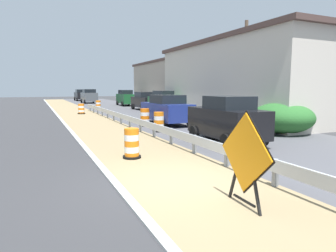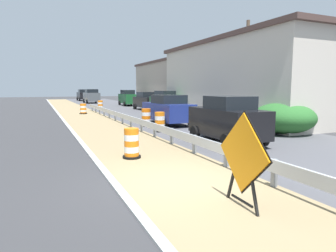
{
  "view_description": "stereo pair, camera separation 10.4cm",
  "coord_description": "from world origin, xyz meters",
  "px_view_note": "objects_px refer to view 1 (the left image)",
  "views": [
    {
      "loc": [
        -3.06,
        -6.65,
        2.44
      ],
      "look_at": [
        1.4,
        3.21,
        1.03
      ],
      "focal_mm": 31.47,
      "sensor_mm": 36.0,
      "label": 1
    },
    {
      "loc": [
        -2.97,
        -6.69,
        2.44
      ],
      "look_at": [
        1.4,
        3.21,
        1.03
      ],
      "focal_mm": 31.47,
      "sensor_mm": 36.0,
      "label": 2
    }
  ],
  "objects_px": {
    "car_lead_near_lane": "(166,110)",
    "car_lead_far_lane": "(81,95)",
    "car_distant_b": "(227,120)",
    "car_distant_a": "(145,101)",
    "traffic_barrel_farther": "(98,105)",
    "car_trailing_far_lane": "(89,96)",
    "warning_sign_diamond": "(245,156)",
    "traffic_barrel_mid": "(145,118)",
    "car_trailing_near_lane": "(126,98)",
    "traffic_barrel_close": "(159,123)",
    "utility_pole_near": "(245,70)",
    "car_mid_far_lane": "(166,102)",
    "traffic_barrel_nearest": "(132,145)",
    "traffic_barrel_far": "(81,109)"
  },
  "relations": [
    {
      "from": "car_lead_near_lane",
      "to": "car_mid_far_lane",
      "type": "relative_size",
      "value": 0.98
    },
    {
      "from": "car_trailing_near_lane",
      "to": "car_distant_a",
      "type": "relative_size",
      "value": 1.05
    },
    {
      "from": "utility_pole_near",
      "to": "car_distant_a",
      "type": "bearing_deg",
      "value": 100.97
    },
    {
      "from": "traffic_barrel_far",
      "to": "car_lead_near_lane",
      "type": "distance_m",
      "value": 11.29
    },
    {
      "from": "traffic_barrel_farther",
      "to": "car_trailing_far_lane",
      "type": "xyz_separation_m",
      "value": [
        1.42,
        14.56,
        0.66
      ]
    },
    {
      "from": "warning_sign_diamond",
      "to": "car_lead_far_lane",
      "type": "distance_m",
      "value": 53.48
    },
    {
      "from": "car_lead_near_lane",
      "to": "car_trailing_far_lane",
      "type": "distance_m",
      "value": 30.29
    },
    {
      "from": "warning_sign_diamond",
      "to": "utility_pole_near",
      "type": "distance_m",
      "value": 16.09
    },
    {
      "from": "traffic_barrel_close",
      "to": "car_lead_near_lane",
      "type": "bearing_deg",
      "value": 58.49
    },
    {
      "from": "car_trailing_near_lane",
      "to": "car_trailing_far_lane",
      "type": "distance_m",
      "value": 9.39
    },
    {
      "from": "car_lead_near_lane",
      "to": "car_lead_far_lane",
      "type": "xyz_separation_m",
      "value": [
        0.06,
        40.07,
        0.08
      ]
    },
    {
      "from": "traffic_barrel_far",
      "to": "car_distant_a",
      "type": "height_order",
      "value": "car_distant_a"
    },
    {
      "from": "traffic_barrel_mid",
      "to": "car_mid_far_lane",
      "type": "xyz_separation_m",
      "value": [
        4.81,
        7.45,
        0.57
      ]
    },
    {
      "from": "car_trailing_far_lane",
      "to": "car_distant_b",
      "type": "xyz_separation_m",
      "value": [
        -0.23,
        -37.44,
        -0.07
      ]
    },
    {
      "from": "warning_sign_diamond",
      "to": "car_distant_a",
      "type": "xyz_separation_m",
      "value": [
        7.26,
        26.09,
        -0.07
      ]
    },
    {
      "from": "warning_sign_diamond",
      "to": "car_distant_b",
      "type": "distance_m",
      "value": 7.24
    },
    {
      "from": "traffic_barrel_close",
      "to": "car_distant_a",
      "type": "height_order",
      "value": "car_distant_a"
    },
    {
      "from": "car_distant_a",
      "to": "warning_sign_diamond",
      "type": "bearing_deg",
      "value": -17.29
    },
    {
      "from": "car_lead_near_lane",
      "to": "car_mid_far_lane",
      "type": "height_order",
      "value": "car_mid_far_lane"
    },
    {
      "from": "traffic_barrel_nearest",
      "to": "traffic_barrel_farther",
      "type": "xyz_separation_m",
      "value": [
        3.55,
        23.96,
        -0.02
      ]
    },
    {
      "from": "car_mid_far_lane",
      "to": "car_distant_b",
      "type": "bearing_deg",
      "value": -14.85
    },
    {
      "from": "car_mid_far_lane",
      "to": "utility_pole_near",
      "type": "height_order",
      "value": "utility_pole_near"
    },
    {
      "from": "car_distant_a",
      "to": "car_distant_b",
      "type": "xyz_separation_m",
      "value": [
        -3.35,
        -20.0,
        0.04
      ]
    },
    {
      "from": "traffic_barrel_close",
      "to": "car_distant_a",
      "type": "bearing_deg",
      "value": 72.88
    },
    {
      "from": "car_trailing_far_lane",
      "to": "car_distant_a",
      "type": "height_order",
      "value": "car_trailing_far_lane"
    },
    {
      "from": "warning_sign_diamond",
      "to": "car_distant_b",
      "type": "relative_size",
      "value": 0.49
    },
    {
      "from": "car_lead_far_lane",
      "to": "traffic_barrel_nearest",
      "type": "bearing_deg",
      "value": 173.38
    },
    {
      "from": "traffic_barrel_mid",
      "to": "traffic_barrel_nearest",
      "type": "bearing_deg",
      "value": -112.94
    },
    {
      "from": "traffic_barrel_mid",
      "to": "car_lead_near_lane",
      "type": "height_order",
      "value": "car_lead_near_lane"
    },
    {
      "from": "car_lead_far_lane",
      "to": "warning_sign_diamond",
      "type": "bearing_deg",
      "value": 174.83
    },
    {
      "from": "traffic_barrel_close",
      "to": "car_lead_near_lane",
      "type": "distance_m",
      "value": 3.38
    },
    {
      "from": "car_lead_near_lane",
      "to": "car_lead_far_lane",
      "type": "height_order",
      "value": "car_lead_far_lane"
    },
    {
      "from": "car_trailing_far_lane",
      "to": "car_distant_b",
      "type": "distance_m",
      "value": 37.44
    },
    {
      "from": "car_trailing_near_lane",
      "to": "warning_sign_diamond",
      "type": "bearing_deg",
      "value": -10.21
    },
    {
      "from": "traffic_barrel_mid",
      "to": "car_distant_b",
      "type": "xyz_separation_m",
      "value": [
        1.37,
        -6.9,
        0.53
      ]
    },
    {
      "from": "car_trailing_near_lane",
      "to": "car_trailing_far_lane",
      "type": "bearing_deg",
      "value": -155.85
    },
    {
      "from": "car_lead_near_lane",
      "to": "traffic_barrel_mid",
      "type": "bearing_deg",
      "value": 97.17
    },
    {
      "from": "car_lead_near_lane",
      "to": "warning_sign_diamond",
      "type": "bearing_deg",
      "value": 160.94
    },
    {
      "from": "traffic_barrel_close",
      "to": "car_trailing_far_lane",
      "type": "xyz_separation_m",
      "value": [
        1.71,
        33.14,
        0.61
      ]
    },
    {
      "from": "car_lead_far_lane",
      "to": "car_distant_b",
      "type": "height_order",
      "value": "car_lead_far_lane"
    },
    {
      "from": "car_trailing_far_lane",
      "to": "car_distant_a",
      "type": "xyz_separation_m",
      "value": [
        3.12,
        -17.44,
        -0.11
      ]
    },
    {
      "from": "car_mid_far_lane",
      "to": "car_distant_a",
      "type": "xyz_separation_m",
      "value": [
        -0.1,
        5.65,
        -0.09
      ]
    },
    {
      "from": "traffic_barrel_close",
      "to": "utility_pole_near",
      "type": "height_order",
      "value": "utility_pole_near"
    },
    {
      "from": "car_trailing_near_lane",
      "to": "car_lead_far_lane",
      "type": "xyz_separation_m",
      "value": [
        -3.42,
        18.49,
        0.0
      ]
    },
    {
      "from": "traffic_barrel_mid",
      "to": "car_lead_near_lane",
      "type": "distance_m",
      "value": 1.72
    },
    {
      "from": "car_distant_b",
      "to": "car_mid_far_lane",
      "type": "bearing_deg",
      "value": -12.24
    },
    {
      "from": "car_trailing_far_lane",
      "to": "traffic_barrel_nearest",
      "type": "bearing_deg",
      "value": 171.15
    },
    {
      "from": "car_trailing_near_lane",
      "to": "traffic_barrel_far",
      "type": "bearing_deg",
      "value": -32.11
    },
    {
      "from": "warning_sign_diamond",
      "to": "traffic_barrel_nearest",
      "type": "bearing_deg",
      "value": -77.81
    },
    {
      "from": "car_lead_near_lane",
      "to": "car_distant_b",
      "type": "bearing_deg",
      "value": 176.33
    }
  ]
}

